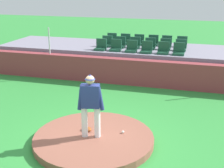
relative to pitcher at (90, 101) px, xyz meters
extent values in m
plane|color=#318E39|center=(0.06, 0.03, -1.20)|extent=(60.00, 60.00, 0.00)
cylinder|color=brown|center=(0.06, 0.03, -1.10)|extent=(3.25, 3.25, 0.19)
cylinder|color=white|center=(-0.17, -0.04, -0.59)|extent=(0.16, 0.16, 0.85)
cylinder|color=white|center=(0.17, 0.04, -0.59)|extent=(0.16, 0.16, 0.85)
cube|color=navy|center=(0.00, 0.00, 0.14)|extent=(0.52, 0.35, 0.61)
cylinder|color=navy|center=(-0.25, -0.05, 0.11)|extent=(0.22, 0.15, 0.69)
cylinder|color=navy|center=(0.25, 0.05, 0.11)|extent=(0.24, 0.15, 0.69)
sphere|color=tan|center=(0.00, 0.00, 0.58)|extent=(0.23, 0.23, 0.23)
cone|color=navy|center=(0.00, 0.00, 0.67)|extent=(0.32, 0.32, 0.13)
sphere|color=white|center=(0.78, 0.41, -0.97)|extent=(0.07, 0.07, 0.07)
ellipsoid|color=brown|center=(-0.22, 0.28, -0.95)|extent=(0.36, 0.33, 0.11)
cube|color=#90353C|center=(0.06, 5.23, -0.65)|extent=(14.98, 0.40, 1.10)
cylinder|color=silver|center=(-3.78, 5.23, 0.49)|extent=(0.06, 0.06, 1.19)
cube|color=gray|center=(0.06, 7.26, -0.60)|extent=(13.80, 3.19, 1.21)
cube|color=#1B4B35|center=(-1.70, 6.11, 0.06)|extent=(0.48, 0.44, 0.10)
cube|color=#1B4B35|center=(-1.70, 6.29, 0.31)|extent=(0.48, 0.08, 0.40)
cube|color=#1B4B35|center=(-1.01, 6.14, 0.06)|extent=(0.48, 0.44, 0.10)
cube|color=#1B4B35|center=(-1.01, 6.32, 0.31)|extent=(0.48, 0.08, 0.40)
cube|color=#1B4B35|center=(-0.27, 6.10, 0.06)|extent=(0.48, 0.44, 0.10)
cube|color=#1B4B35|center=(-0.27, 6.28, 0.31)|extent=(0.48, 0.08, 0.40)
cube|color=#1B4B35|center=(0.40, 6.10, 0.06)|extent=(0.48, 0.44, 0.10)
cube|color=#1B4B35|center=(0.40, 6.28, 0.31)|extent=(0.48, 0.08, 0.40)
cube|color=#1B4B35|center=(1.13, 6.12, 0.06)|extent=(0.48, 0.44, 0.10)
cube|color=#1B4B35|center=(1.13, 6.30, 0.31)|extent=(0.48, 0.08, 0.40)
cube|color=#1B4B35|center=(1.79, 6.10, 0.06)|extent=(0.48, 0.44, 0.10)
cube|color=#1B4B35|center=(1.79, 6.28, 0.31)|extent=(0.48, 0.08, 0.40)
cube|color=#1B4B35|center=(-1.68, 6.97, 0.06)|extent=(0.48, 0.44, 0.10)
cube|color=#1B4B35|center=(-1.68, 7.15, 0.31)|extent=(0.48, 0.08, 0.40)
cube|color=#1B4B35|center=(-1.01, 6.94, 0.06)|extent=(0.48, 0.44, 0.10)
cube|color=#1B4B35|center=(-1.01, 7.12, 0.31)|extent=(0.48, 0.08, 0.40)
cube|color=#1B4B35|center=(-0.31, 6.99, 0.06)|extent=(0.48, 0.44, 0.10)
cube|color=#1B4B35|center=(-0.31, 7.17, 0.31)|extent=(0.48, 0.08, 0.40)
cube|color=#1B4B35|center=(0.42, 6.95, 0.06)|extent=(0.48, 0.44, 0.10)
cube|color=#1B4B35|center=(0.42, 7.13, 0.31)|extent=(0.48, 0.08, 0.40)
cube|color=#1B4B35|center=(1.11, 6.97, 0.06)|extent=(0.48, 0.44, 0.10)
cube|color=#1B4B35|center=(1.11, 7.15, 0.31)|extent=(0.48, 0.08, 0.40)
cube|color=#1B4B35|center=(1.81, 6.94, 0.06)|extent=(0.48, 0.44, 0.10)
cube|color=#1B4B35|center=(1.81, 7.12, 0.31)|extent=(0.48, 0.08, 0.40)
cube|color=#1B4B35|center=(-1.68, 7.83, 0.06)|extent=(0.48, 0.44, 0.10)
cube|color=#1B4B35|center=(-1.68, 8.01, 0.31)|extent=(0.48, 0.08, 0.40)
cube|color=#1B4B35|center=(-0.97, 7.81, 0.06)|extent=(0.48, 0.44, 0.10)
cube|color=#1B4B35|center=(-0.97, 7.99, 0.31)|extent=(0.48, 0.08, 0.40)
cube|color=#1B4B35|center=(-0.27, 7.80, 0.06)|extent=(0.48, 0.44, 0.10)
cube|color=#1B4B35|center=(-0.27, 7.98, 0.31)|extent=(0.48, 0.08, 0.40)
cube|color=#1B4B35|center=(0.43, 7.83, 0.06)|extent=(0.48, 0.44, 0.10)
cube|color=#1B4B35|center=(0.43, 8.01, 0.31)|extent=(0.48, 0.08, 0.40)
cube|color=#1B4B35|center=(1.08, 7.81, 0.06)|extent=(0.48, 0.44, 0.10)
cube|color=#1B4B35|center=(1.08, 7.99, 0.31)|extent=(0.48, 0.08, 0.40)
cube|color=#1B4B35|center=(1.80, 7.80, 0.06)|extent=(0.48, 0.44, 0.10)
cube|color=#1B4B35|center=(1.80, 7.98, 0.31)|extent=(0.48, 0.08, 0.40)
camera|label=1|loc=(2.57, -7.03, 2.93)|focal=49.55mm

